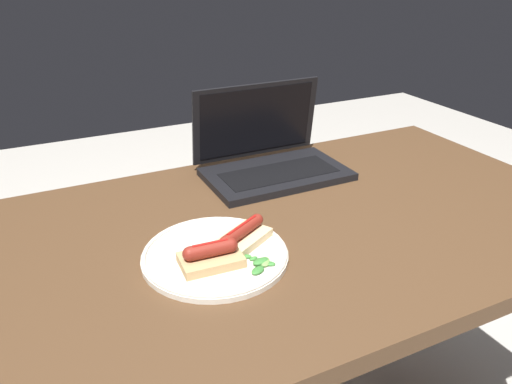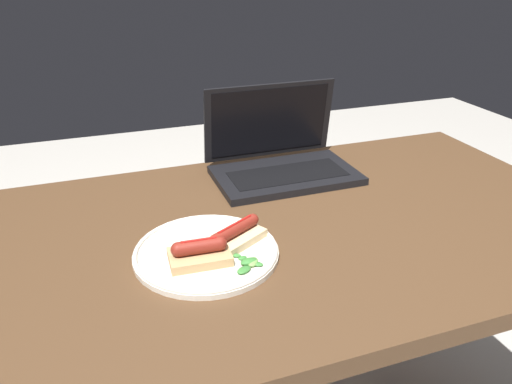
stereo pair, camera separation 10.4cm
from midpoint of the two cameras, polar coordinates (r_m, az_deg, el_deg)
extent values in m
cube|color=#4C331E|center=(1.07, 8.03, -4.21)|extent=(1.31, 0.77, 0.04)
cylinder|color=#4C331E|center=(1.77, 19.53, -6.88)|extent=(0.05, 0.05, 0.72)
cylinder|color=#4C331E|center=(1.45, -20.68, -15.19)|extent=(0.05, 0.05, 0.72)
cube|color=black|center=(1.25, 5.80, 1.86)|extent=(0.35, 0.21, 0.02)
cube|color=black|center=(1.24, 6.06, 2.04)|extent=(0.29, 0.12, 0.00)
cube|color=black|center=(1.31, 3.84, 8.12)|extent=(0.35, 0.03, 0.20)
cube|color=black|center=(1.31, 3.91, 8.09)|extent=(0.32, 0.02, 0.17)
cylinder|color=silver|center=(0.94, -2.52, -7.10)|extent=(0.27, 0.27, 0.01)
torus|color=silver|center=(0.93, -2.53, -6.72)|extent=(0.27, 0.27, 0.01)
cube|color=tan|center=(0.90, -3.15, -7.50)|extent=(0.11, 0.08, 0.02)
cylinder|color=maroon|center=(0.89, -3.19, -6.32)|extent=(0.08, 0.03, 0.03)
sphere|color=maroon|center=(0.88, -5.57, -6.66)|extent=(0.03, 0.03, 0.03)
sphere|color=maroon|center=(0.90, -0.84, -5.97)|extent=(0.03, 0.03, 0.03)
cylinder|color=red|center=(0.88, -3.21, -5.59)|extent=(0.06, 0.01, 0.00)
cube|color=#D6B784|center=(0.96, 0.71, -5.43)|extent=(0.13, 0.12, 0.02)
cylinder|color=maroon|center=(0.95, 0.71, -4.40)|extent=(0.10, 0.07, 0.02)
sphere|color=maroon|center=(0.91, -1.40, -5.65)|extent=(0.02, 0.02, 0.02)
sphere|color=maroon|center=(0.98, 2.67, -3.24)|extent=(0.02, 0.02, 0.02)
cylinder|color=red|center=(0.94, 0.72, -3.79)|extent=(0.08, 0.05, 0.01)
ellipsoid|color=#387A33|center=(0.88, 2.05, -9.00)|extent=(0.03, 0.03, 0.01)
ellipsoid|color=#387A33|center=(0.92, 0.97, -7.36)|extent=(0.02, 0.02, 0.01)
ellipsoid|color=#387A33|center=(0.91, 1.74, -7.64)|extent=(0.02, 0.01, 0.01)
ellipsoid|color=#709E4C|center=(0.90, 2.99, -8.07)|extent=(0.03, 0.04, 0.01)
ellipsoid|color=#387A33|center=(0.90, 2.53, -8.04)|extent=(0.03, 0.02, 0.01)
ellipsoid|color=#387A33|center=(0.89, 3.53, -8.33)|extent=(0.02, 0.02, 0.01)
camera|label=1|loc=(0.05, -87.14, 1.38)|focal=35.00mm
camera|label=2|loc=(0.05, 92.86, -1.38)|focal=35.00mm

